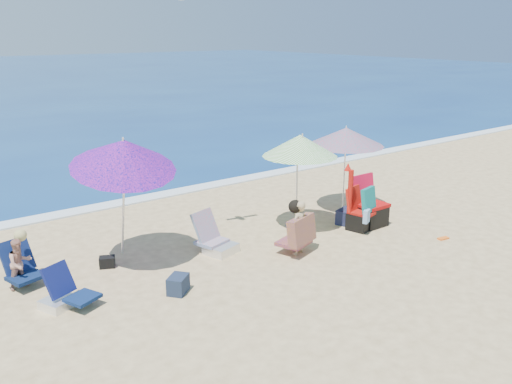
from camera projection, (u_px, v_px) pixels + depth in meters
ground at (303, 260)px, 9.82m from camera, size 120.00×120.00×0.00m
foam at (168, 194)px, 13.73m from camera, size 120.00×0.50×0.04m
umbrella_turquoise at (346, 137)px, 12.06m from camera, size 1.78×1.78×1.94m
umbrella_striped at (300, 146)px, 10.88m from camera, size 1.73×1.73×2.02m
umbrella_blue at (124, 154)px, 9.10m from camera, size 1.87×1.94×2.43m
furled_umbrella at (349, 194)px, 11.13m from camera, size 0.19×0.25×1.41m
chair_navy at (63, 296)px, 8.15m from camera, size 0.86×0.79×0.63m
chair_rainbow at (215, 242)px, 10.16m from camera, size 0.73×0.87×0.74m
camp_chair_left at (370, 211)px, 11.52m from camera, size 0.62×0.61×1.05m
camp_chair_right at (361, 214)px, 11.25m from camera, size 0.63×0.70×0.92m
person_center at (299, 228)px, 9.98m from camera, size 0.77×0.70×1.03m
person_left at (20, 262)px, 8.72m from camera, size 0.62×0.79×0.92m
bag_navy_a at (178, 284)px, 8.59m from camera, size 0.45×0.43×0.28m
bag_black_a at (107, 262)px, 9.52m from camera, size 0.32×0.29×0.19m
bag_navy_b at (346, 217)px, 11.64m from camera, size 0.49×0.42×0.32m
bag_black_b at (368, 222)px, 11.46m from camera, size 0.28×0.21×0.21m
orange_item at (443, 238)px, 10.82m from camera, size 0.25×0.14×0.03m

